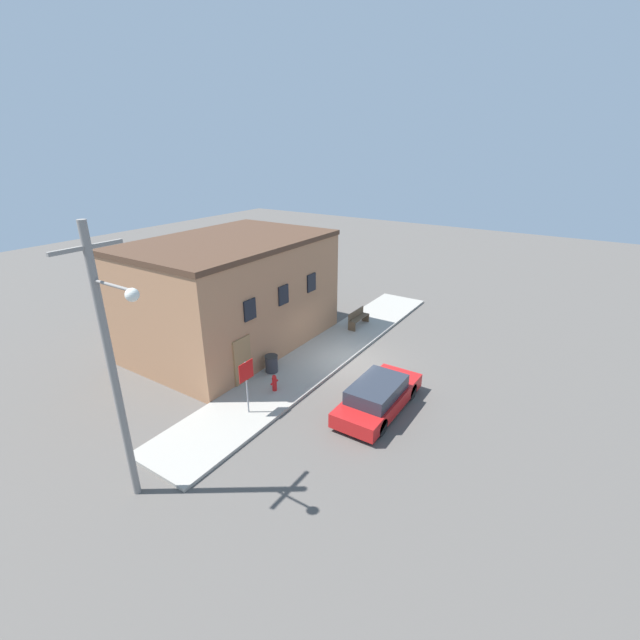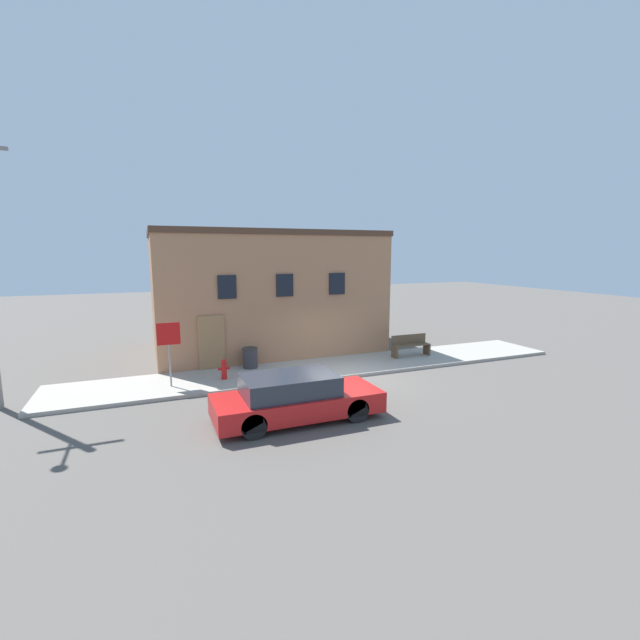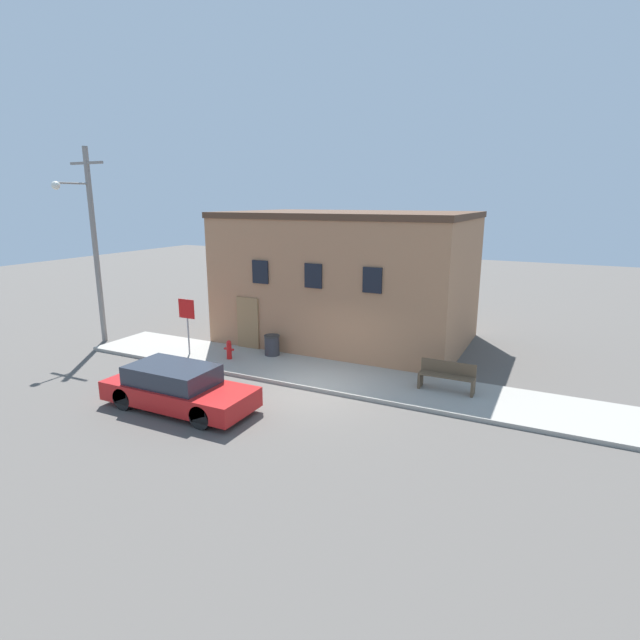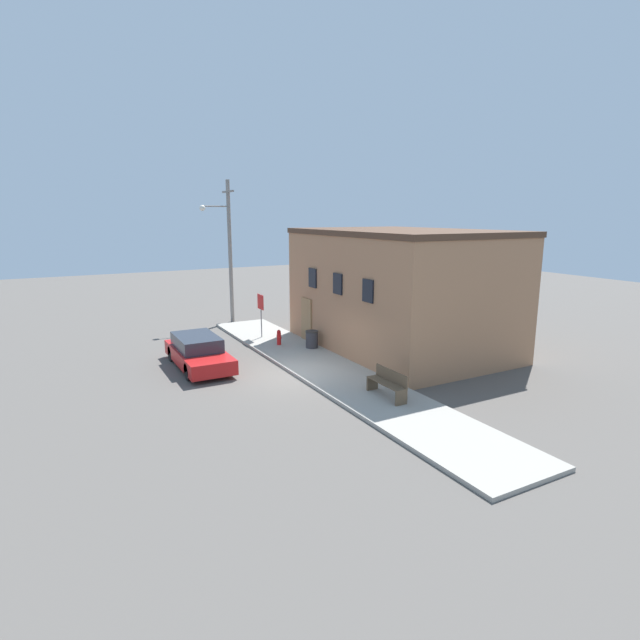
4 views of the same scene
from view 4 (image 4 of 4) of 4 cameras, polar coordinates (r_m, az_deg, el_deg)
The scene contains 9 objects.
ground_plane at distance 19.61m, azimuth -3.09°, elevation -6.36°, with size 80.00×80.00×0.00m, color #56514C.
sidewalk at distance 20.21m, azimuth 0.56°, elevation -5.59°, with size 20.07×2.84×0.13m.
brick_building at distance 23.26m, azimuth 9.05°, elevation 3.40°, with size 9.97×6.66×5.50m.
fire_hydrant at distance 23.61m, azimuth -4.71°, elevation -1.98°, with size 0.41×0.20×0.72m.
stop_sign at distance 24.91m, azimuth -6.79°, elevation 1.46°, with size 0.74×0.06×2.16m.
bench at distance 17.04m, azimuth 7.76°, elevation -7.20°, with size 1.72×0.44×0.92m.
trash_bin at distance 23.02m, azimuth -0.94°, elevation -2.20°, with size 0.60×0.60×0.79m.
utility_pole at distance 29.09m, azimuth -10.49°, elevation 8.30°, with size 1.80×1.75×8.06m.
parked_car at distance 21.12m, azimuth -13.75°, elevation -3.58°, with size 4.60×1.79×1.29m.
Camera 4 is at (16.82, -7.97, 6.15)m, focal length 28.00 mm.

